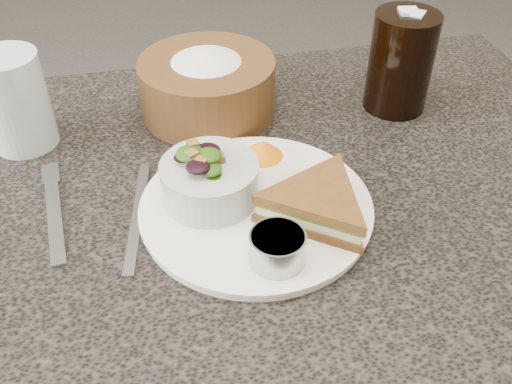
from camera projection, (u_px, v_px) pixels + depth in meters
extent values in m
cube|color=black|center=(247.00, 373.00, 0.92)|extent=(1.00, 0.70, 0.75)
cylinder|color=white|center=(256.00, 208.00, 0.65)|extent=(0.26, 0.26, 0.01)
cylinder|color=#A0A1A2|center=(277.00, 248.00, 0.57)|extent=(0.07, 0.07, 0.03)
cone|color=orange|center=(263.00, 148.00, 0.71)|extent=(0.08, 0.08, 0.02)
cube|color=#9FA0A2|center=(54.00, 216.00, 0.65)|extent=(0.03, 0.16, 0.00)
cube|color=#9EA0A4|center=(138.00, 215.00, 0.65)|extent=(0.04, 0.19, 0.00)
cylinder|color=silver|center=(15.00, 101.00, 0.72)|extent=(0.09, 0.09, 0.13)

